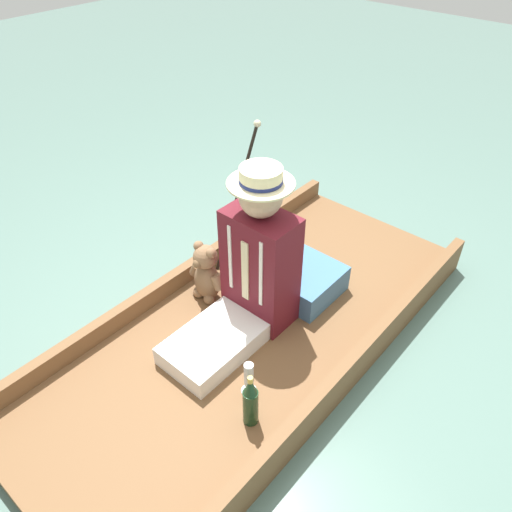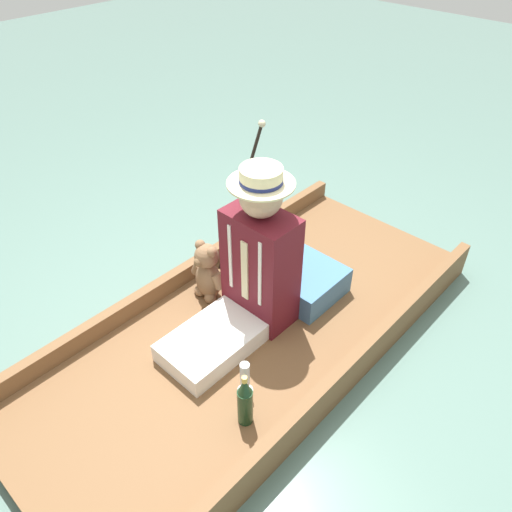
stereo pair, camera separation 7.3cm
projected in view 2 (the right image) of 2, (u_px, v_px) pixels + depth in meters
The scene contains 8 objects.
ground_plane at pixel (254, 340), 2.82m from camera, with size 16.00×16.00×0.00m, color slate.
punt_boat at pixel (254, 331), 2.78m from camera, with size 1.19×2.71×0.23m.
seat_cushion at pixel (294, 275), 2.96m from camera, with size 0.56×0.39×0.16m.
seated_person at pixel (250, 272), 2.56m from camera, with size 0.38×0.79×0.92m.
teddy_bear at pixel (207, 272), 2.83m from camera, with size 0.27×0.16×0.38m.
wine_glass at pixel (245, 376), 2.34m from camera, with size 0.08×0.08×0.19m.
walking_cane at pixel (244, 186), 2.96m from camera, with size 0.04×0.41×0.86m.
champagne_bottle at pixel (245, 401), 2.20m from camera, with size 0.07×0.07×0.31m.
Camera 2 is at (-1.31, 1.39, 2.13)m, focal length 35.00 mm.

